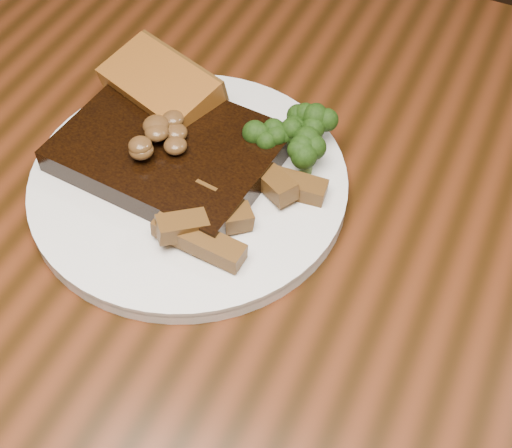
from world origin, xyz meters
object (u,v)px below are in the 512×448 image
(dining_table, at_px, (265,308))
(potato_wedges, at_px, (236,207))
(plate, at_px, (189,185))
(steak, at_px, (170,151))
(garlic_bread, at_px, (162,101))

(dining_table, bearing_deg, potato_wedges, 156.58)
(plate, height_order, steak, steak)
(plate, height_order, potato_wedges, potato_wedges)
(steak, xyz_separation_m, garlic_bread, (-0.04, 0.06, -0.00))
(plate, distance_m, garlic_bread, 0.10)
(plate, relative_size, potato_wedges, 2.78)
(plate, xyz_separation_m, potato_wedges, (0.06, -0.02, 0.02))
(plate, bearing_deg, steak, 151.65)
(plate, relative_size, steak, 1.53)
(steak, relative_size, potato_wedges, 1.81)
(dining_table, distance_m, plate, 0.14)
(dining_table, relative_size, steak, 8.50)
(plate, bearing_deg, potato_wedges, -18.43)
(dining_table, xyz_separation_m, potato_wedges, (-0.04, 0.02, 0.12))
(garlic_bread, height_order, potato_wedges, same)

